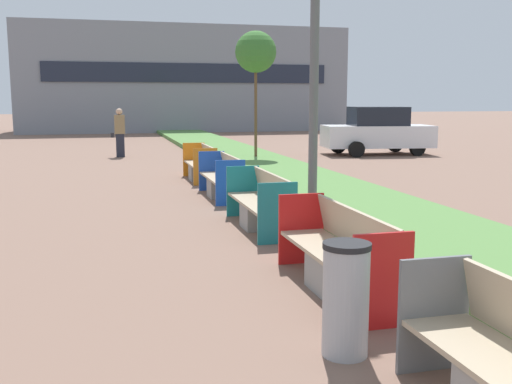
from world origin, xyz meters
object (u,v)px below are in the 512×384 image
pedestrian_walking (120,132)px  parked_car_distant (377,131)px  sapling_tree_far (256,53)px  bench_blue_frame (222,181)px  litter_bin (346,299)px  bench_red_frame (338,258)px  bench_teal_frame (261,206)px  bench_orange_frame (201,167)px

pedestrian_walking → parked_car_distant: (9.79, -1.48, -0.02)m
sapling_tree_far → pedestrian_walking: (-4.53, 2.83, -2.79)m
bench_blue_frame → litter_bin: 8.43m
bench_red_frame → parked_car_distant: (7.89, 15.33, 0.54)m
bench_blue_frame → sapling_tree_far: bearing=69.9°
litter_bin → sapling_tree_far: bearing=78.3°
litter_bin → sapling_tree_far: (3.24, 15.62, 3.23)m
litter_bin → parked_car_distant: (8.50, 16.97, 0.42)m
sapling_tree_far → bench_red_frame: bearing=-100.7°
sapling_tree_far → parked_car_distant: (5.26, 1.35, -2.81)m
bench_red_frame → bench_teal_frame: same height
pedestrian_walking → bench_orange_frame: bearing=-75.2°
bench_blue_frame → sapling_tree_far: 8.38m
bench_teal_frame → bench_blue_frame: bearing=90.0°
bench_blue_frame → bench_orange_frame: (-0.00, 2.92, -0.01)m
bench_red_frame → bench_blue_frame: (-0.00, 6.76, -0.01)m
bench_orange_frame → pedestrian_walking: (-1.89, 7.13, 0.57)m
bench_teal_frame → sapling_tree_far: size_ratio=0.52×
litter_bin → bench_blue_frame: bearing=85.9°
bench_teal_frame → pedestrian_walking: pedestrian_walking is taller
bench_red_frame → bench_blue_frame: bearing=90.0°
parked_car_distant → litter_bin: bearing=-108.5°
bench_blue_frame → parked_car_distant: parked_car_distant is taller
bench_teal_frame → pedestrian_walking: size_ratio=1.28×
bench_blue_frame → pedestrian_walking: 10.24m
sapling_tree_far → bench_blue_frame: bearing=-110.1°
sapling_tree_far → bench_orange_frame: bearing=-121.5°
litter_bin → sapling_tree_far: size_ratio=0.22×
bench_orange_frame → litter_bin: 11.34m
bench_orange_frame → litter_bin: litter_bin is taller
bench_teal_frame → bench_orange_frame: bearing=90.0°
bench_red_frame → bench_orange_frame: same height
bench_orange_frame → pedestrian_walking: bearing=104.8°
bench_blue_frame → litter_bin: (-0.61, -8.40, 0.13)m
bench_red_frame → parked_car_distant: size_ratio=0.55×
bench_teal_frame → pedestrian_walking: bearing=98.1°
litter_bin → pedestrian_walking: bearing=94.0°
sapling_tree_far → parked_car_distant: sapling_tree_far is taller
bench_red_frame → sapling_tree_far: size_ratio=0.55×
parked_car_distant → bench_blue_frame: bearing=-124.5°
bench_red_frame → bench_teal_frame: size_ratio=1.05×
bench_red_frame → bench_blue_frame: same height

